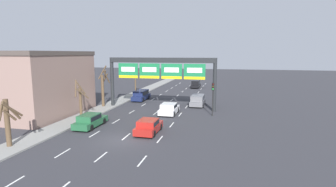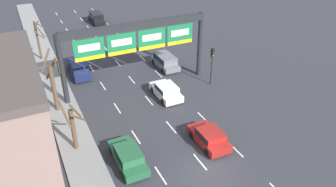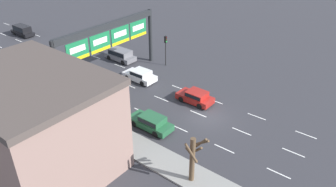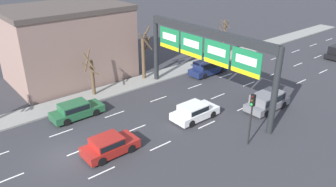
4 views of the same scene
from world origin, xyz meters
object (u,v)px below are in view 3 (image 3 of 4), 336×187
at_px(car_white, 140,75).
at_px(suv_navy, 49,73).
at_px(car_green, 151,122).
at_px(tree_bare_third, 193,156).
at_px(tree_bare_furthest, 55,84).
at_px(car_red, 196,97).
at_px(traffic_light_near_gantry, 166,45).
at_px(sign_gantry, 109,36).
at_px(tree_bare_second, 101,110).
at_px(suv_grey, 120,54).
at_px(suv_black, 22,30).

xyz_separation_m(car_white, suv_navy, (-6.86, 8.86, 0.19)).
xyz_separation_m(car_green, tree_bare_third, (-3.31, -7.14, 1.68)).
bearing_deg(tree_bare_third, tree_bare_furthest, 90.51).
bearing_deg(car_red, tree_bare_furthest, 133.88).
relative_size(traffic_light_near_gantry, tree_bare_furthest, 0.71).
relative_size(sign_gantry, tree_bare_second, 3.40).
height_order(car_green, suv_navy, suv_navy).
bearing_deg(traffic_light_near_gantry, car_red, -122.84).
xyz_separation_m(car_green, suv_grey, (9.73, 14.19, 0.13)).
relative_size(car_white, tree_bare_furthest, 0.72).
relative_size(car_white, suv_navy, 0.87).
bearing_deg(car_red, car_green, 174.83).
height_order(car_red, tree_bare_third, tree_bare_third).
distance_m(sign_gantry, traffic_light_near_gantry, 8.24).
distance_m(car_green, traffic_light_near_gantry, 14.92).
xyz_separation_m(suv_black, suv_navy, (-6.89, -17.96, 0.00)).
bearing_deg(suv_black, tree_bare_furthest, -112.71).
xyz_separation_m(suv_black, car_white, (-0.03, -26.82, -0.18)).
height_order(car_red, suv_navy, suv_navy).
bearing_deg(suv_grey, tree_bare_furthest, -162.17).
height_order(suv_navy, tree_bare_third, tree_bare_third).
distance_m(car_white, tree_bare_third, 18.09).
relative_size(suv_black, tree_bare_furthest, 0.77).
bearing_deg(traffic_light_near_gantry, suv_black, 101.70).
bearing_deg(tree_bare_furthest, suv_black, 67.29).
relative_size(suv_navy, suv_grey, 1.07).
xyz_separation_m(sign_gantry, suv_navy, (-5.00, 5.85, -4.64)).
height_order(suv_black, tree_bare_third, tree_bare_third).
height_order(suv_grey, tree_bare_furthest, tree_bare_furthest).
height_order(car_green, tree_bare_second, tree_bare_second).
bearing_deg(car_red, suv_black, 89.75).
bearing_deg(sign_gantry, suv_black, 85.48).
bearing_deg(car_white, car_red, -90.86).
distance_m(car_white, traffic_light_near_gantry, 5.95).
relative_size(car_red, car_green, 0.89).
bearing_deg(traffic_light_near_gantry, car_white, -176.19).
bearing_deg(car_white, tree_bare_second, -156.10).
height_order(suv_navy, tree_bare_furthest, tree_bare_furthest).
relative_size(sign_gantry, traffic_light_near_gantry, 3.68).
distance_m(suv_black, car_white, 26.82).
relative_size(car_red, tree_bare_furthest, 0.68).
distance_m(suv_navy, tree_bare_furthest, 7.76).
distance_m(suv_black, tree_bare_furthest, 26.77).
bearing_deg(suv_black, car_white, -90.06).
height_order(suv_black, tree_bare_second, tree_bare_second).
relative_size(car_green, tree_bare_second, 1.01).
bearing_deg(suv_grey, car_white, -114.34).
distance_m(car_green, car_white, 10.32).
height_order(car_white, traffic_light_near_gantry, traffic_light_near_gantry).
xyz_separation_m(car_red, tree_bare_third, (-10.00, -6.54, 1.69)).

